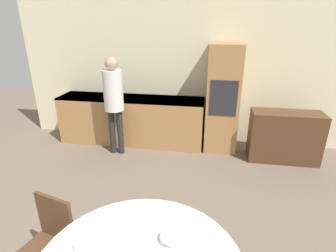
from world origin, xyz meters
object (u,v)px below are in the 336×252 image
object	(u,v)px
oven_unit	(222,99)
bowl_centre	(84,244)
bowl_near	(173,238)
chair_far_left	(49,240)
person_standing	(114,96)
sideboard	(284,137)

from	to	relation	value
oven_unit	bowl_centre	distance (m)	3.46
oven_unit	bowl_near	distance (m)	3.18
bowl_centre	oven_unit	bearing A→B (deg)	72.85
chair_far_left	person_standing	world-z (taller)	person_standing
chair_far_left	bowl_near	world-z (taller)	chair_far_left
bowl_near	bowl_centre	size ratio (longest dim) A/B	1.29
oven_unit	sideboard	bearing A→B (deg)	-15.71
oven_unit	sideboard	distance (m)	1.21
oven_unit	bowl_centre	xyz separation A→B (m)	(-1.02, -3.30, -0.17)
oven_unit	bowl_near	size ratio (longest dim) A/B	10.38
chair_far_left	person_standing	distance (m)	2.63
person_standing	bowl_centre	xyz separation A→B (m)	(0.80, -2.79, -0.29)
person_standing	bowl_near	world-z (taller)	person_standing
sideboard	bowl_centre	distance (m)	3.66
sideboard	chair_far_left	bearing A→B (deg)	-132.61
sideboard	bowl_near	xyz separation A→B (m)	(-1.47, -2.86, 0.35)
sideboard	chair_far_left	size ratio (longest dim) A/B	1.32
chair_far_left	person_standing	bearing A→B (deg)	112.72
bowl_centre	person_standing	bearing A→B (deg)	106.05
bowl_near	sideboard	bearing A→B (deg)	62.80
sideboard	person_standing	world-z (taller)	person_standing
bowl_centre	sideboard	bearing A→B (deg)	55.47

